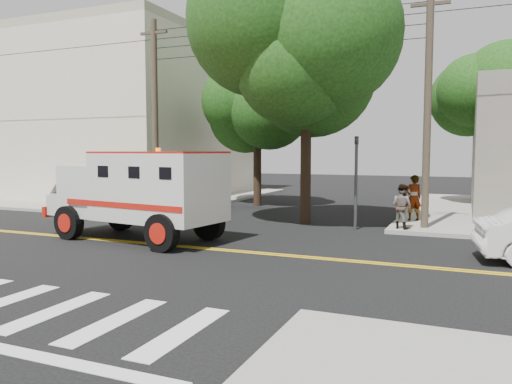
% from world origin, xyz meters
% --- Properties ---
extents(ground, '(100.00, 100.00, 0.00)m').
position_xyz_m(ground, '(0.00, 0.00, 0.00)').
color(ground, black).
rests_on(ground, ground).
extents(sidewalk_nw, '(17.00, 17.00, 0.15)m').
position_xyz_m(sidewalk_nw, '(-13.50, 13.50, 0.07)').
color(sidewalk_nw, gray).
rests_on(sidewalk_nw, ground).
extents(building_left, '(16.00, 14.00, 10.00)m').
position_xyz_m(building_left, '(-15.50, 15.00, 5.15)').
color(building_left, beige).
rests_on(building_left, sidewalk_nw).
extents(utility_pole_left, '(0.28, 0.28, 9.00)m').
position_xyz_m(utility_pole_left, '(-5.60, 6.00, 4.50)').
color(utility_pole_left, '#382D23').
rests_on(utility_pole_left, ground).
extents(utility_pole_right, '(0.28, 0.28, 9.00)m').
position_xyz_m(utility_pole_right, '(6.30, 6.20, 4.50)').
color(utility_pole_right, '#382D23').
rests_on(utility_pole_right, ground).
extents(tree_main, '(6.08, 5.70, 9.85)m').
position_xyz_m(tree_main, '(1.94, 6.21, 7.20)').
color(tree_main, black).
rests_on(tree_main, ground).
extents(tree_left, '(4.48, 4.20, 7.70)m').
position_xyz_m(tree_left, '(-2.68, 11.79, 5.73)').
color(tree_left, black).
rests_on(tree_left, ground).
extents(tree_right, '(4.80, 4.50, 8.20)m').
position_xyz_m(tree_right, '(8.84, 15.77, 6.09)').
color(tree_right, black).
rests_on(tree_right, ground).
extents(traffic_signal, '(0.15, 0.18, 3.60)m').
position_xyz_m(traffic_signal, '(3.80, 5.60, 2.23)').
color(traffic_signal, '#3F3F42').
rests_on(traffic_signal, ground).
extents(accessibility_sign, '(0.45, 0.10, 2.02)m').
position_xyz_m(accessibility_sign, '(-6.20, 6.17, 1.37)').
color(accessibility_sign, '#3F3F42').
rests_on(accessibility_sign, ground).
extents(palm_planter, '(3.52, 2.63, 2.36)m').
position_xyz_m(palm_planter, '(-7.44, 6.62, 1.65)').
color(palm_planter, '#1E3314').
rests_on(palm_planter, sidewalk_nw).
extents(armored_truck, '(6.92, 3.46, 3.02)m').
position_xyz_m(armored_truck, '(-2.51, 0.50, 1.72)').
color(armored_truck, beige).
rests_on(armored_truck, ground).
extents(pedestrian_a, '(0.83, 0.74, 1.90)m').
position_xyz_m(pedestrian_a, '(5.71, 8.02, 1.10)').
color(pedestrian_a, gray).
rests_on(pedestrian_a, sidewalk_ne).
extents(pedestrian_b, '(1.02, 0.96, 1.66)m').
position_xyz_m(pedestrian_b, '(5.53, 5.58, 0.98)').
color(pedestrian_b, gray).
rests_on(pedestrian_b, sidewalk_ne).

